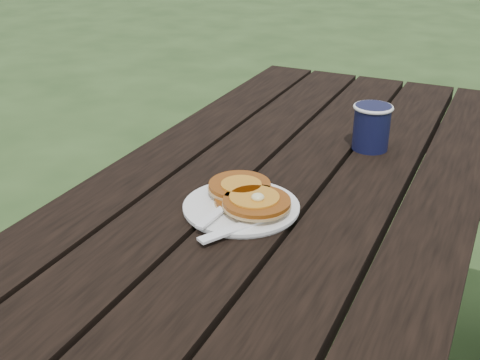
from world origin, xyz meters
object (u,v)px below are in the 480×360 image
at_px(plate, 241,208).
at_px(coffee_cup, 372,125).
at_px(picnic_table, 269,348).
at_px(pancake_stack, 248,196).

distance_m(plate, coffee_cup, 0.42).
bearing_deg(picnic_table, plate, -109.91).
relative_size(picnic_table, pancake_stack, 10.17).
bearing_deg(coffee_cup, pancake_stack, -109.24).
bearing_deg(plate, coffee_cup, 70.32).
bearing_deg(pancake_stack, picnic_table, 72.45).
bearing_deg(picnic_table, coffee_cup, 70.39).
bearing_deg(plate, pancake_stack, 59.16).
height_order(plate, coffee_cup, coffee_cup).
bearing_deg(plate, picnic_table, 70.09).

